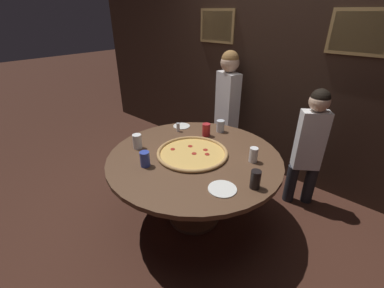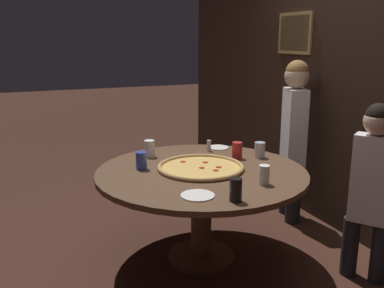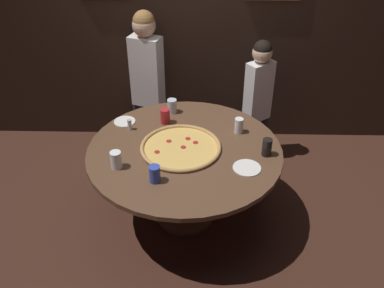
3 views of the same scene
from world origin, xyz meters
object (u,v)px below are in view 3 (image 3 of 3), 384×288
at_px(diner_centre_back, 147,75).
at_px(drink_cup_near_left, 116,160).
at_px(white_plate_left_side, 125,121).
at_px(condiment_shaker, 130,125).
at_px(drink_cup_front_edge, 165,116).
at_px(drink_cup_far_left, 172,106).
at_px(drink_cup_far_right, 239,126).
at_px(white_plate_far_back, 247,168).
at_px(giant_pizza, 181,147).
at_px(drink_cup_near_right, 267,147).
at_px(diner_far_right, 258,94).
at_px(drink_cup_by_shaker, 155,174).
at_px(dining_table, 185,162).

bearing_deg(diner_centre_back, drink_cup_near_left, 106.76).
bearing_deg(white_plate_left_side, condiment_shaker, -61.74).
bearing_deg(drink_cup_front_edge, drink_cup_far_left, 75.28).
distance_m(drink_cup_far_right, white_plate_far_back, 0.51).
relative_size(giant_pizza, white_plate_far_back, 3.06).
xyz_separation_m(drink_cup_near_right, diner_centre_back, (-1.07, 1.19, 0.05)).
xyz_separation_m(drink_cup_front_edge, diner_far_right, (0.89, 0.58, -0.08)).
relative_size(drink_cup_by_shaker, diner_far_right, 0.10).
height_order(giant_pizza, drink_cup_by_shaker, drink_cup_by_shaker).
bearing_deg(drink_cup_far_right, drink_cup_near_left, -151.97).
bearing_deg(condiment_shaker, giant_pizza, -31.59).
relative_size(drink_cup_front_edge, drink_cup_near_right, 0.93).
bearing_deg(white_plate_left_side, dining_table, -36.57).
xyz_separation_m(white_plate_far_back, condiment_shaker, (-0.97, 0.53, 0.05)).
xyz_separation_m(drink_cup_by_shaker, diner_far_right, (0.90, 1.39, -0.07)).
relative_size(drink_cup_far_left, condiment_shaker, 1.33).
height_order(giant_pizza, drink_cup_far_right, drink_cup_far_right).
xyz_separation_m(drink_cup_near_left, white_plate_left_side, (-0.04, 0.66, -0.07)).
bearing_deg(drink_cup_front_edge, giant_pizza, -68.82).
bearing_deg(drink_cup_by_shaker, drink_cup_far_left, 86.25).
bearing_deg(dining_table, drink_cup_far_right, 30.06).
bearing_deg(giant_pizza, condiment_shaker, 148.41).
bearing_deg(drink_cup_far_right, white_plate_far_back, -86.48).
bearing_deg(diner_far_right, drink_cup_front_edge, -2.55).
height_order(drink_cup_far_right, drink_cup_front_edge, drink_cup_front_edge).
bearing_deg(dining_table, white_plate_far_back, -26.45).
height_order(drink_cup_front_edge, condiment_shaker, drink_cup_front_edge).
relative_size(drink_cup_by_shaker, condiment_shaker, 1.37).
xyz_separation_m(dining_table, drink_cup_near_right, (0.65, -0.06, 0.20)).
height_order(condiment_shaker, diner_far_right, diner_far_right).
relative_size(giant_pizza, drink_cup_near_left, 4.71).
height_order(dining_table, drink_cup_by_shaker, drink_cup_by_shaker).
xyz_separation_m(dining_table, drink_cup_far_right, (0.45, 0.26, 0.20)).
relative_size(dining_table, white_plate_far_back, 7.35).
height_order(drink_cup_by_shaker, diner_far_right, diner_far_right).
bearing_deg(white_plate_far_back, drink_cup_front_edge, 136.11).
xyz_separation_m(diner_centre_back, diner_far_right, (1.12, -0.15, -0.13)).
bearing_deg(white_plate_left_side, drink_cup_far_right, -8.23).
bearing_deg(drink_cup_far_right, white_plate_left_side, 171.77).
xyz_separation_m(dining_table, white_plate_far_back, (0.49, -0.24, 0.13)).
bearing_deg(diner_far_right, white_plate_far_back, 44.37).
bearing_deg(white_plate_far_back, drink_cup_near_right, 46.95).
bearing_deg(white_plate_far_back, diner_centre_back, 123.46).
distance_m(drink_cup_front_edge, white_plate_far_back, 0.93).
height_order(drink_cup_near_right, condiment_shaker, drink_cup_near_right).
xyz_separation_m(dining_table, drink_cup_far_left, (-0.14, 0.59, 0.19)).
relative_size(drink_cup_front_edge, drink_cup_by_shaker, 1.02).
bearing_deg(drink_cup_by_shaker, diner_centre_back, 98.11).
bearing_deg(drink_cup_far_left, drink_cup_by_shaker, -93.75).
xyz_separation_m(drink_cup_front_edge, drink_cup_near_left, (-0.32, -0.65, 0.00)).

